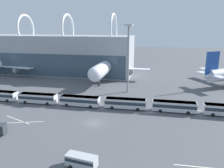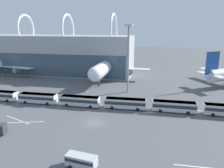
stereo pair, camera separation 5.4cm
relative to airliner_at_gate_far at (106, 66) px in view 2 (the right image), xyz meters
name	(u,v)px [view 2 (the right image)]	position (x,y,z in m)	size (l,w,h in m)	color
ground_plane	(94,123)	(7.78, -46.65, -5.87)	(440.00, 440.00, 0.00)	#515459
terminal_building	(9,53)	(-55.27, 8.27, 3.90)	(131.32, 21.36, 29.31)	#9EA3A8
airliner_at_gate_far	(106,66)	(0.00, 0.00, 0.00)	(38.85, 40.98, 16.09)	silver
shuttle_bus_0	(0,95)	(-26.89, -36.18, -4.08)	(11.94, 3.14, 3.02)	silver
shuttle_bus_1	(38,98)	(-13.29, -36.34, -4.08)	(11.92, 3.06, 3.02)	silver
shuttle_bus_2	(80,100)	(0.32, -36.17, -4.08)	(11.88, 2.94, 3.02)	silver
shuttle_bus_3	(125,103)	(13.92, -35.55, -4.08)	(11.95, 3.17, 3.02)	silver
shuttle_bus_4	(174,106)	(27.52, -35.31, -4.08)	(11.89, 2.95, 3.02)	silver
service_van_crossing	(81,160)	(10.70, -64.18, -4.55)	(5.54, 2.72, 2.24)	#B2B7BC
floodlight_mast	(128,49)	(12.29, -18.76, 9.76)	(2.82, 2.82, 23.91)	gray
lane_stripe_0	(17,120)	(-11.96, -48.96, -5.87)	(9.36, 0.25, 0.01)	silver
lane_stripe_1	(151,113)	(21.25, -37.30, -5.87)	(9.36, 0.25, 0.01)	silver
lane_stripe_2	(213,113)	(38.00, -33.87, -5.87)	(8.07, 0.25, 0.01)	silver
lane_stripe_3	(200,167)	(30.37, -60.08, -5.87)	(8.74, 0.25, 0.01)	silver
lane_stripe_4	(24,122)	(-9.41, -50.03, -5.87)	(9.70, 0.25, 0.01)	silver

